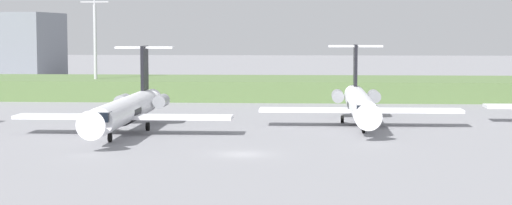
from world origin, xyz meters
The scene contains 5 objects.
ground_plane centered at (0.00, 30.00, 0.00)m, with size 500.00×500.00×0.00m, color gray.
grass_berm centered at (0.00, 63.07, 1.56)m, with size 320.00×20.00×3.12m, color #597542.
regional_jet_second centered at (-13.57, 15.45, 2.54)m, with size 22.81×31.00×9.00m.
regional_jet_third centered at (11.55, 24.42, 2.54)m, with size 22.81×31.00×9.00m.
antenna_mast centered at (-27.58, 59.27, 9.60)m, with size 4.40×0.50×23.12m.
Camera 1 is at (5.88, -77.34, 11.14)m, focal length 62.35 mm.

